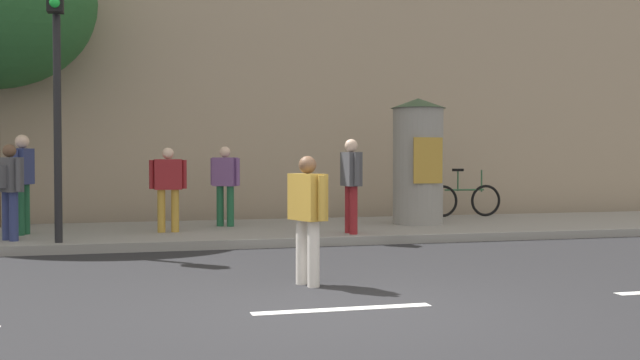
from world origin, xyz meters
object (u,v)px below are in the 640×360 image
Objects in this scene: poster_column at (418,160)px; pedestrian_with_backpack at (308,210)px; pedestrian_in_red_top at (168,182)px; bicycle_leaning at (464,200)px; traffic_light at (56,56)px; pedestrian_in_dark_shirt at (8,183)px; pedestrian_in_light_jacket at (225,180)px; pedestrian_tallest at (22,176)px; pedestrian_with_bag at (351,178)px.

pedestrian_with_backpack is (-3.69, -5.66, -0.55)m from poster_column.
pedestrian_in_red_top reaches higher than bicycle_leaning.
traffic_light reaches higher than pedestrian_in_dark_shirt.
pedestrian_in_light_jacket is (2.89, 2.23, -1.99)m from traffic_light.
pedestrian_in_dark_shirt is 1.02× the size of pedestrian_in_red_top.
bicycle_leaning is (9.14, 1.70, -0.63)m from pedestrian_tallest.
pedestrian_in_light_jacket is (3.59, 0.71, -0.12)m from pedestrian_tallest.
pedestrian_with_backpack is at bearing -55.10° from pedestrian_tallest.
traffic_light reaches higher than pedestrian_in_red_top.
pedestrian_tallest is (0.10, 0.93, 0.10)m from pedestrian_in_dark_shirt.
poster_column is at bearing 2.28° from pedestrian_tallest.
traffic_light is 2.77× the size of pedestrian_in_light_jacket.
pedestrian_in_light_jacket reaches higher than pedestrian_in_red_top.
pedestrian_in_red_top is at bearing 160.18° from pedestrian_with_bag.
traffic_light reaches higher than pedestrian_in_light_jacket.
pedestrian_with_bag is 2.77m from pedestrian_in_light_jacket.
traffic_light is 2.51m from pedestrian_tallest.
pedestrian_with_bag is (-1.89, -1.56, -0.30)m from poster_column.
pedestrian_in_dark_shirt is 5.64m from pedestrian_with_bag.
pedestrian_in_dark_shirt reaches higher than bicycle_leaning.
pedestrian_in_light_jacket is (3.68, 1.64, -0.02)m from pedestrian_in_dark_shirt.
pedestrian_in_light_jacket is (-0.15, 6.07, 0.17)m from pedestrian_with_backpack.
pedestrian_with_backpack is 0.97× the size of pedestrian_in_dark_shirt.
pedestrian_tallest is at bearing 176.41° from pedestrian_in_red_top.
poster_column is 1.67× the size of pedestrian_in_red_top.
pedestrian_tallest is 2.46m from pedestrian_in_red_top.
pedestrian_with_bag is (1.80, 4.10, 0.25)m from pedestrian_with_backpack.
pedestrian_tallest is at bearing 124.90° from pedestrian_with_backpack.
poster_column reaches higher than pedestrian_in_red_top.
pedestrian_in_red_top is at bearing -174.84° from poster_column.
pedestrian_tallest reaches higher than bicycle_leaning.
pedestrian_in_light_jacket is (1.14, 0.86, 0.00)m from pedestrian_in_red_top.
poster_column is at bearing 9.26° from pedestrian_in_dark_shirt.
pedestrian_in_light_jacket reaches higher than pedestrian_with_backpack.
pedestrian_with_bag is at bearing -140.50° from bicycle_leaning.
traffic_light reaches higher than bicycle_leaning.
pedestrian_tallest is at bearing -168.84° from pedestrian_in_light_jacket.
pedestrian_with_bag is 1.07× the size of pedestrian_in_light_jacket.
pedestrian_with_bag reaches higher than pedestrian_in_light_jacket.
pedestrian_in_light_jacket reaches higher than pedestrian_in_dark_shirt.
pedestrian_with_backpack is 5.37m from pedestrian_in_red_top.
pedestrian_with_backpack is at bearing -113.67° from pedestrian_with_bag.
pedestrian_in_dark_shirt is 0.94m from pedestrian_tallest.
pedestrian_with_bag is 4.70m from bicycle_leaning.
traffic_light is at bearing -36.70° from pedestrian_in_dark_shirt.
pedestrian_tallest is 1.11× the size of pedestrian_in_light_jacket.
traffic_light reaches higher than pedestrian_with_bag.
pedestrian_with_bag is at bearing -45.36° from pedestrian_in_light_jacket.
traffic_light is 5.21m from pedestrian_with_bag.
pedestrian_with_backpack is 6.54m from pedestrian_tallest.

